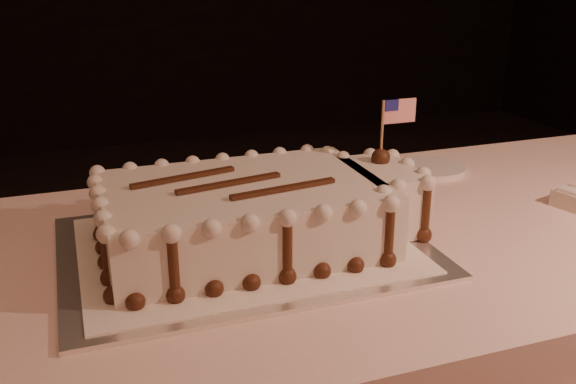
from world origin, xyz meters
name	(u,v)px	position (x,y,z in m)	size (l,w,h in m)	color
cake_board	(244,247)	(-0.19, 0.60, 0.75)	(0.60, 0.45, 0.01)	white
doily	(244,244)	(-0.19, 0.60, 0.76)	(0.54, 0.41, 0.00)	white
sheet_cake	(261,212)	(-0.15, 0.60, 0.81)	(0.57, 0.33, 0.23)	silver
side_plate	(430,168)	(0.34, 0.86, 0.76)	(0.16, 0.16, 0.01)	white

